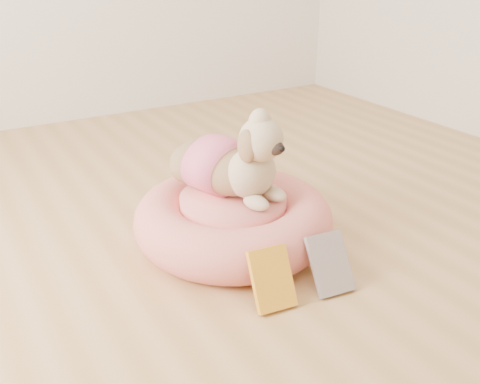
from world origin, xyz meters
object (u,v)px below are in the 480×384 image
book_white (330,264)px  book_yellow (272,279)px  pet_bed (233,219)px  dog (231,148)px

book_white → book_yellow: bearing=-179.2°
pet_bed → book_yellow: (-0.09, -0.40, -0.00)m
dog → book_white: size_ratio=2.38×
pet_bed → dog: (0.01, 0.03, 0.28)m
pet_bed → book_yellow: size_ratio=3.81×
dog → book_yellow: dog is taller
dog → book_white: dog is taller
book_yellow → dog: bearing=83.6°
book_white → dog: bearing=110.5°
book_yellow → book_white: (0.21, -0.02, -0.00)m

